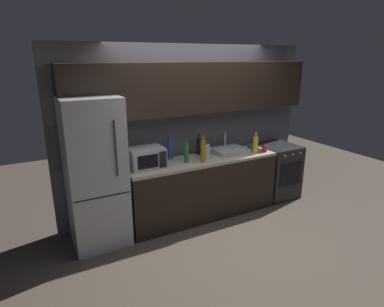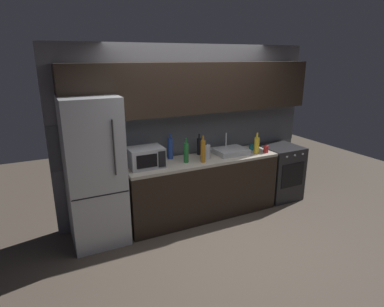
{
  "view_description": "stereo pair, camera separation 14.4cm",
  "coord_description": "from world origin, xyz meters",
  "px_view_note": "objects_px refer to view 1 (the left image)",
  "views": [
    {
      "loc": [
        -2.24,
        -2.95,
        2.33
      ],
      "look_at": [
        -0.17,
        0.9,
        1.0
      ],
      "focal_mm": 30.04,
      "sensor_mm": 36.0,
      "label": 1
    },
    {
      "loc": [
        -2.11,
        -3.01,
        2.33
      ],
      "look_at": [
        -0.17,
        0.9,
        1.0
      ],
      "focal_mm": 30.04,
      "sensor_mm": 36.0,
      "label": 2
    }
  ],
  "objects_px": {
    "kettle": "(206,152)",
    "wine_bottle_dark": "(199,146)",
    "mug_teal": "(250,147)",
    "mug_red": "(265,148)",
    "refrigerator": "(95,173)",
    "wine_bottle_yellow": "(256,144)",
    "oven_range": "(277,171)",
    "wine_bottle_green": "(186,152)",
    "wine_bottle_amber": "(203,151)",
    "wine_bottle_blue": "(170,148)",
    "microwave": "(146,158)"
  },
  "relations": [
    {
      "from": "refrigerator",
      "to": "kettle",
      "type": "bearing_deg",
      "value": -0.24
    },
    {
      "from": "wine_bottle_blue",
      "to": "wine_bottle_green",
      "type": "bearing_deg",
      "value": -62.7
    },
    {
      "from": "refrigerator",
      "to": "wine_bottle_green",
      "type": "bearing_deg",
      "value": -2.04
    },
    {
      "from": "refrigerator",
      "to": "kettle",
      "type": "xyz_separation_m",
      "value": [
        1.58,
        -0.01,
        0.06
      ]
    },
    {
      "from": "mug_red",
      "to": "refrigerator",
      "type": "bearing_deg",
      "value": 176.48
    },
    {
      "from": "oven_range",
      "to": "mug_red",
      "type": "distance_m",
      "value": 0.7
    },
    {
      "from": "oven_range",
      "to": "wine_bottle_yellow",
      "type": "xyz_separation_m",
      "value": [
        -0.62,
        -0.13,
        0.58
      ]
    },
    {
      "from": "kettle",
      "to": "wine_bottle_dark",
      "type": "distance_m",
      "value": 0.22
    },
    {
      "from": "wine_bottle_amber",
      "to": "mug_red",
      "type": "relative_size",
      "value": 3.49
    },
    {
      "from": "oven_range",
      "to": "mug_red",
      "type": "bearing_deg",
      "value": -161.27
    },
    {
      "from": "wine_bottle_amber",
      "to": "mug_teal",
      "type": "bearing_deg",
      "value": 11.63
    },
    {
      "from": "wine_bottle_yellow",
      "to": "wine_bottle_green",
      "type": "height_order",
      "value": "wine_bottle_green"
    },
    {
      "from": "wine_bottle_green",
      "to": "mug_red",
      "type": "bearing_deg",
      "value": -4.93
    },
    {
      "from": "refrigerator",
      "to": "wine_bottle_blue",
      "type": "bearing_deg",
      "value": 10.74
    },
    {
      "from": "wine_bottle_blue",
      "to": "wine_bottle_yellow",
      "type": "bearing_deg",
      "value": -15.02
    },
    {
      "from": "wine_bottle_blue",
      "to": "mug_red",
      "type": "bearing_deg",
      "value": -14.32
    },
    {
      "from": "microwave",
      "to": "wine_bottle_amber",
      "type": "bearing_deg",
      "value": -11.9
    },
    {
      "from": "wine_bottle_yellow",
      "to": "mug_red",
      "type": "distance_m",
      "value": 0.18
    },
    {
      "from": "wine_bottle_green",
      "to": "wine_bottle_amber",
      "type": "xyz_separation_m",
      "value": [
        0.21,
        -0.1,
        0.02
      ]
    },
    {
      "from": "oven_range",
      "to": "wine_bottle_amber",
      "type": "relative_size",
      "value": 2.36
    },
    {
      "from": "refrigerator",
      "to": "mug_red",
      "type": "distance_m",
      "value": 2.56
    },
    {
      "from": "refrigerator",
      "to": "mug_red",
      "type": "relative_size",
      "value": 17.29
    },
    {
      "from": "wine_bottle_yellow",
      "to": "mug_red",
      "type": "height_order",
      "value": "wine_bottle_yellow"
    },
    {
      "from": "mug_red",
      "to": "oven_range",
      "type": "bearing_deg",
      "value": 18.73
    },
    {
      "from": "wine_bottle_green",
      "to": "mug_teal",
      "type": "xyz_separation_m",
      "value": [
        1.2,
        0.1,
        -0.1
      ]
    },
    {
      "from": "wine_bottle_blue",
      "to": "mug_red",
      "type": "distance_m",
      "value": 1.49
    },
    {
      "from": "refrigerator",
      "to": "mug_red",
      "type": "xyz_separation_m",
      "value": [
        2.56,
        -0.16,
        0.01
      ]
    },
    {
      "from": "refrigerator",
      "to": "wine_bottle_yellow",
      "type": "height_order",
      "value": "refrigerator"
    },
    {
      "from": "kettle",
      "to": "wine_bottle_dark",
      "type": "xyz_separation_m",
      "value": [
        0.0,
        0.21,
        0.03
      ]
    },
    {
      "from": "wine_bottle_yellow",
      "to": "mug_teal",
      "type": "xyz_separation_m",
      "value": [
        0.05,
        0.19,
        -0.09
      ]
    },
    {
      "from": "refrigerator",
      "to": "oven_range",
      "type": "height_order",
      "value": "refrigerator"
    },
    {
      "from": "wine_bottle_dark",
      "to": "oven_range",
      "type": "bearing_deg",
      "value": -8.29
    },
    {
      "from": "wine_bottle_dark",
      "to": "wine_bottle_blue",
      "type": "relative_size",
      "value": 0.86
    },
    {
      "from": "oven_range",
      "to": "microwave",
      "type": "height_order",
      "value": "microwave"
    },
    {
      "from": "microwave",
      "to": "mug_teal",
      "type": "bearing_deg",
      "value": 1.26
    },
    {
      "from": "microwave",
      "to": "wine_bottle_dark",
      "type": "height_order",
      "value": "wine_bottle_dark"
    },
    {
      "from": "microwave",
      "to": "kettle",
      "type": "bearing_deg",
      "value": -1.59
    },
    {
      "from": "microwave",
      "to": "wine_bottle_yellow",
      "type": "bearing_deg",
      "value": -5.03
    },
    {
      "from": "microwave",
      "to": "mug_red",
      "type": "bearing_deg",
      "value": -5.35
    },
    {
      "from": "oven_range",
      "to": "mug_red",
      "type": "height_order",
      "value": "mug_red"
    },
    {
      "from": "wine_bottle_yellow",
      "to": "wine_bottle_amber",
      "type": "xyz_separation_m",
      "value": [
        -0.94,
        -0.01,
        0.03
      ]
    },
    {
      "from": "kettle",
      "to": "mug_red",
      "type": "relative_size",
      "value": 2.06
    },
    {
      "from": "kettle",
      "to": "mug_teal",
      "type": "bearing_deg",
      "value": 4.21
    },
    {
      "from": "wine_bottle_dark",
      "to": "wine_bottle_amber",
      "type": "height_order",
      "value": "wine_bottle_amber"
    },
    {
      "from": "mug_red",
      "to": "wine_bottle_amber",
      "type": "bearing_deg",
      "value": 179.39
    },
    {
      "from": "refrigerator",
      "to": "wine_bottle_blue",
      "type": "relative_size",
      "value": 5.07
    },
    {
      "from": "mug_teal",
      "to": "kettle",
      "type": "bearing_deg",
      "value": -175.79
    },
    {
      "from": "oven_range",
      "to": "wine_bottle_amber",
      "type": "bearing_deg",
      "value": -174.71
    },
    {
      "from": "oven_range",
      "to": "wine_bottle_green",
      "type": "xyz_separation_m",
      "value": [
        -1.77,
        -0.04,
        0.59
      ]
    },
    {
      "from": "wine_bottle_dark",
      "to": "wine_bottle_amber",
      "type": "relative_size",
      "value": 0.84
    }
  ]
}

